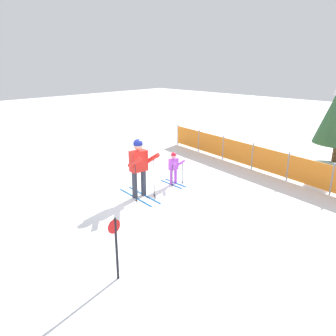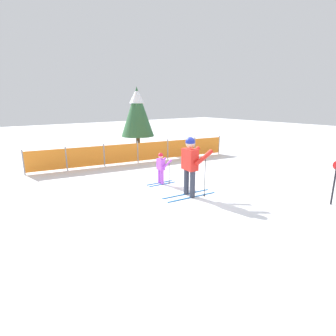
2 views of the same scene
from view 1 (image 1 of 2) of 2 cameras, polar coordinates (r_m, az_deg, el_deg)
The scene contains 5 objects.
ground_plane at distance 10.37m, azimuth -4.38°, elevation -5.08°, with size 60.00×60.00×0.00m, color white.
skier_adult at distance 10.03m, azimuth -5.06°, elevation 0.89°, with size 1.79×0.85×1.86m.
skier_child at distance 11.18m, azimuth 1.02°, elevation 0.39°, with size 1.08×0.54×1.14m.
safety_fence at distance 13.28m, azimuth 14.50°, elevation 2.04°, with size 9.61×1.75×1.04m.
trail_marker at distance 6.43m, azimuth -9.08°, elevation -12.62°, with size 0.05×0.28×1.32m.
Camera 1 is at (7.20, -6.23, 4.10)m, focal length 35.00 mm.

